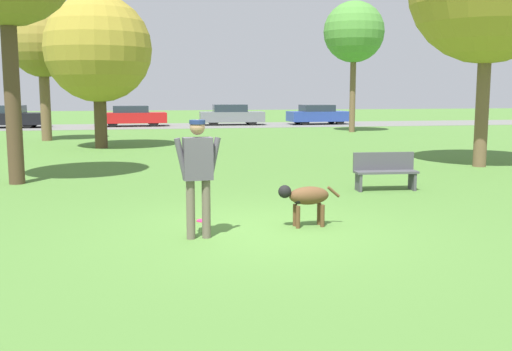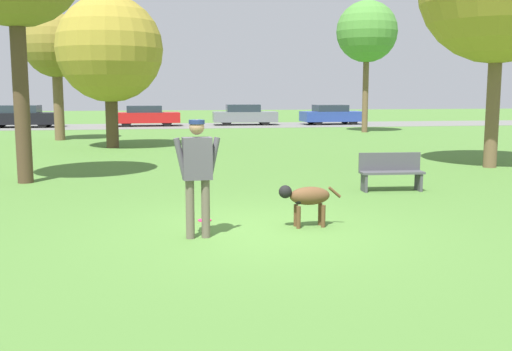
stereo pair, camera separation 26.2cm
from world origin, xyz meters
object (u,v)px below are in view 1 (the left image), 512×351
tree_far_left (43,47)px  parked_car_blue (318,115)px  dog (306,197)px  parked_car_grey (231,115)px  frisbee (203,221)px  parked_car_black (5,117)px  tree_far_right (354,33)px  parked_car_red (132,116)px  tree_mid_center (98,49)px  person (198,168)px  park_bench (385,170)px

tree_far_left → parked_car_blue: tree_far_left is taller
dog → parked_car_grey: bearing=-99.1°
frisbee → parked_car_black: size_ratio=0.05×
tree_far_left → frisbee: bearing=-74.3°
dog → tree_far_right: bearing=-114.6°
tree_far_right → parked_car_red: bearing=147.1°
dog → frisbee: dog is taller
parked_car_red → parked_car_grey: parked_car_grey is taller
tree_mid_center → parked_car_red: size_ratio=1.39×
tree_far_left → tree_far_right: bearing=10.0°
parked_car_black → person: bearing=-71.3°
parked_car_red → park_bench: (5.72, -25.82, -0.20)m
person → parked_car_grey: bearing=75.0°
tree_far_right → park_bench: bearing=-108.0°
tree_mid_center → parked_car_grey: (7.38, 14.62, -3.11)m
tree_mid_center → parked_car_blue: (13.15, 14.37, -3.13)m
tree_far_left → park_bench: bearing=-58.9°
dog → frisbee: bearing=-27.5°
parked_car_red → park_bench: bearing=-79.7°
tree_mid_center → tree_far_right: tree_far_right is taller
parked_car_black → parked_car_blue: (19.51, 0.06, -0.02)m
tree_far_left → parked_car_red: tree_far_left is taller
person → tree_far_right: (10.48, 21.90, 4.19)m
parked_car_red → tree_mid_center: bearing=-96.5°
person → park_bench: size_ratio=1.25×
tree_mid_center → parked_car_grey: 16.67m
tree_far_right → parked_car_black: tree_far_right is taller
person → parked_car_red: person is taller
person → parked_car_blue: bearing=64.5°
dog → tree_far_left: tree_far_left is taller
parked_car_grey → tree_far_left: bearing=-131.4°
park_bench → dog: bearing=-126.8°
tree_far_right → parked_car_grey: tree_far_right is taller
parked_car_grey → parked_car_black: bearing=-176.6°
parked_car_grey → tree_far_right: bearing=-53.3°
person → parked_car_black: size_ratio=0.38×
dog → tree_far_right: (8.69, 21.45, 4.76)m
person → frisbee: bearing=75.5°
parked_car_grey → parked_car_blue: bearing=-0.4°
parked_car_grey → dog: bearing=-94.4°
tree_far_left → parked_car_black: size_ratio=1.20×
parked_car_blue → parked_car_grey: bearing=175.0°
tree_far_left → park_bench: size_ratio=3.93×
parked_car_black → tree_mid_center: bearing=-63.7°
frisbee → tree_far_right: 23.71m
person → tree_mid_center: (-2.26, 15.06, 2.70)m
tree_far_left → park_bench: 18.54m
tree_mid_center → tree_far_right: bearing=28.2°
tree_far_right → parked_car_blue: bearing=86.9°
parked_car_grey → person: bearing=-97.7°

